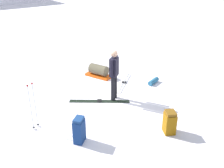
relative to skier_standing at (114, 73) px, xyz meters
name	(u,v)px	position (x,y,z in m)	size (l,w,h in m)	color
ground_plane	(112,103)	(-0.26, -0.18, -0.95)	(80.00, 80.00, 0.00)	white
skier_standing	(114,73)	(0.00, 0.00, 0.00)	(0.51, 0.35, 1.70)	black
ski_pair_near	(124,83)	(1.14, 0.63, -0.94)	(1.66, 1.08, 0.05)	silver
ski_pair_far	(99,101)	(-0.48, 0.20, -0.94)	(1.53, 1.50, 0.05)	black
backpack_large_dark	(170,122)	(-0.23, -2.37, -0.64)	(0.42, 0.44, 0.65)	#87550A
backpack_bright	(79,130)	(-2.20, -1.03, -0.61)	(0.40, 0.37, 0.70)	navy
ski_poles_planted_near	(33,104)	(-2.72, 0.29, -0.20)	(0.22, 0.12, 1.35)	#B0B8BA
gear_sled	(99,71)	(0.86, 1.77, -0.73)	(0.69, 1.13, 0.49)	#E8510F
sleeping_mat_rolled	(153,81)	(1.91, -0.15, -0.86)	(0.18, 0.18, 0.55)	#2B6990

